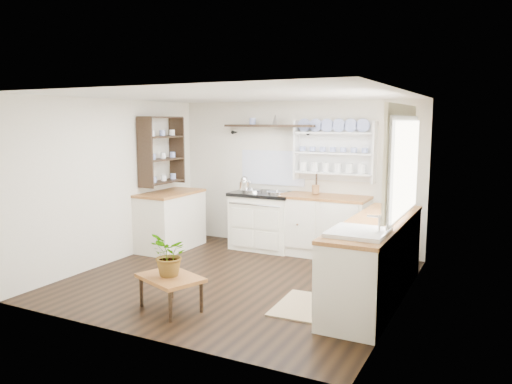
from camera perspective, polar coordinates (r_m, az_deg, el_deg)
floor at (r=6.43m, az=-2.04°, el=-9.97°), size 4.00×3.80×0.01m
wall_back at (r=7.87m, az=4.59°, el=1.94°), size 4.00×0.02×2.30m
wall_right at (r=5.50m, az=16.49°, el=-1.06°), size 0.02×3.80×2.30m
wall_left at (r=7.34m, az=-15.92°, el=1.20°), size 0.02×3.80×2.30m
ceiling at (r=6.11m, az=-2.16°, el=10.98°), size 4.00×3.80×0.01m
window at (r=5.61m, az=16.42°, el=3.38°), size 0.08×1.55×1.22m
aga_cooker at (r=7.84m, az=0.93°, el=-3.20°), size 1.00×0.69×0.92m
back_cabinets at (r=7.49m, az=7.92°, el=-3.77°), size 1.27×0.63×0.90m
right_cabinets at (r=5.80m, az=13.45°, el=-7.46°), size 0.62×2.43×0.90m
belfast_sink at (r=5.01m, az=11.58°, el=-5.86°), size 0.55×0.60×0.45m
left_cabinets at (r=7.94m, az=-9.73°, el=-3.13°), size 0.62×1.13×0.90m
plate_rack at (r=7.58m, az=9.08°, el=4.71°), size 1.20×0.22×0.90m
high_shelf at (r=7.87m, az=1.59°, el=7.50°), size 1.50×0.29×0.16m
left_shelving at (r=7.88m, az=-10.74°, el=4.75°), size 0.28×0.80×1.05m
kettle at (r=7.76m, az=-1.31°, el=1.01°), size 0.17×0.17×0.21m
utensil_crock at (r=7.54m, az=6.82°, el=0.30°), size 0.11×0.11×0.13m
center_table at (r=5.45m, az=-9.74°, el=-9.91°), size 0.80×0.69×0.37m
potted_plant at (r=5.37m, az=-9.81°, el=-7.09°), size 0.55×0.54×0.46m
floor_rug at (r=5.58m, az=5.41°, el=-12.79°), size 0.59×0.87×0.02m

